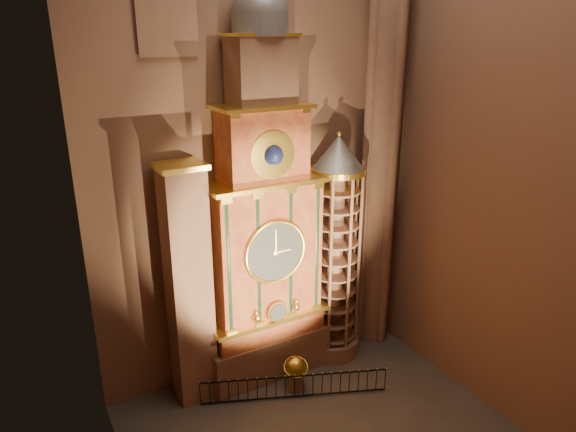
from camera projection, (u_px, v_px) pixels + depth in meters
wall_back at (251, 129)px, 20.96m from camera, size 22.00×0.00×22.00m
wall_left at (103, 190)px, 12.78m from camera, size 0.00×22.00×22.00m
wall_right at (488, 137)px, 19.32m from camera, size 0.00×22.00×22.00m
astronomical_clock at (264, 236)px, 21.56m from camera, size 5.60×2.41×16.70m
portrait_tower at (189, 287)px, 20.49m from camera, size 1.80×1.60×10.20m
stair_turret at (335, 252)px, 23.45m from camera, size 2.50×2.50×10.80m
gothic_pier at (383, 121)px, 23.00m from camera, size 2.04×2.04×22.00m
celestial_globe at (296, 371)px, 22.17m from camera, size 1.36×1.33×1.57m
iron_railing at (295, 387)px, 21.71m from camera, size 7.31×3.12×1.08m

